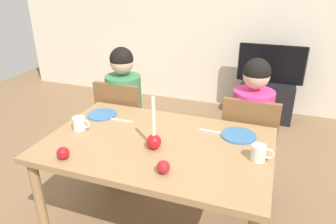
{
  "coord_description": "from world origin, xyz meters",
  "views": [
    {
      "loc": [
        0.63,
        -1.56,
        1.71
      ],
      "look_at": [
        0.0,
        0.2,
        0.87
      ],
      "focal_mm": 33.06,
      "sensor_mm": 36.0,
      "label": 1
    }
  ],
  "objects": [
    {
      "name": "person_left_child",
      "position": [
        -0.56,
        0.64,
        0.57
      ],
      "size": [
        0.3,
        0.3,
        1.17
      ],
      "color": "#33384C",
      "rests_on": "ground"
    },
    {
      "name": "plate_right",
      "position": [
        0.47,
        0.24,
        0.76
      ],
      "size": [
        0.22,
        0.22,
        0.01
      ],
      "primitive_type": "cylinder",
      "color": "teal",
      "rests_on": "dining_table"
    },
    {
      "name": "back_wall",
      "position": [
        0.0,
        2.6,
        1.3
      ],
      "size": [
        6.4,
        0.1,
        2.6
      ],
      "primitive_type": "cube",
      "color": "beige",
      "rests_on": "ground"
    },
    {
      "name": "apple_near_candle",
      "position": [
        -0.43,
        -0.36,
        0.79
      ],
      "size": [
        0.07,
        0.07,
        0.07
      ],
      "primitive_type": "sphere",
      "color": "#AD151C",
      "rests_on": "dining_table"
    },
    {
      "name": "chair_right",
      "position": [
        0.51,
        0.61,
        0.51
      ],
      "size": [
        0.4,
        0.4,
        0.9
      ],
      "color": "brown",
      "rests_on": "ground"
    },
    {
      "name": "mug_right",
      "position": [
        0.61,
        0.0,
        0.8
      ],
      "size": [
        0.13,
        0.08,
        0.09
      ],
      "color": "silver",
      "rests_on": "dining_table"
    },
    {
      "name": "tv_stand",
      "position": [
        0.58,
        2.3,
        0.24
      ],
      "size": [
        0.64,
        0.4,
        0.48
      ],
      "primitive_type": "cube",
      "color": "black",
      "rests_on": "ground"
    },
    {
      "name": "mug_left",
      "position": [
        -0.55,
        -0.02,
        0.79
      ],
      "size": [
        0.13,
        0.08,
        0.09
      ],
      "color": "silver",
      "rests_on": "dining_table"
    },
    {
      "name": "apple_by_left_plate",
      "position": [
        0.15,
        -0.29,
        0.79
      ],
      "size": [
        0.07,
        0.07,
        0.07
      ],
      "primitive_type": "sphere",
      "color": "#AF1A21",
      "rests_on": "dining_table"
    },
    {
      "name": "fork_right",
      "position": [
        0.3,
        0.25,
        0.75
      ],
      "size": [
        0.18,
        0.02,
        0.01
      ],
      "primitive_type": "cube",
      "rotation": [
        0.0,
        0.0,
        -0.02
      ],
      "color": "silver",
      "rests_on": "dining_table"
    },
    {
      "name": "person_right_child",
      "position": [
        0.51,
        0.64,
        0.57
      ],
      "size": [
        0.3,
        0.3,
        1.17
      ],
      "color": "#33384C",
      "rests_on": "ground"
    },
    {
      "name": "plate_left",
      "position": [
        -0.53,
        0.23,
        0.76
      ],
      "size": [
        0.21,
        0.21,
        0.01
      ],
      "primitive_type": "cylinder",
      "color": "teal",
      "rests_on": "dining_table"
    },
    {
      "name": "candle_centerpiece",
      "position": [
        0.01,
        -0.08,
        0.82
      ],
      "size": [
        0.09,
        0.09,
        0.33
      ],
      "color": "red",
      "rests_on": "dining_table"
    },
    {
      "name": "dining_table",
      "position": [
        0.0,
        0.0,
        0.67
      ],
      "size": [
        1.4,
        0.9,
        0.75
      ],
      "color": "#99754C",
      "rests_on": "ground"
    },
    {
      "name": "tv",
      "position": [
        0.58,
        2.3,
        0.71
      ],
      "size": [
        0.79,
        0.05,
        0.46
      ],
      "color": "black",
      "rests_on": "tv_stand"
    },
    {
      "name": "fork_left",
      "position": [
        -0.35,
        0.2,
        0.75
      ],
      "size": [
        0.18,
        0.02,
        0.01
      ],
      "primitive_type": "cube",
      "rotation": [
        0.0,
        0.0,
        0.05
      ],
      "color": "silver",
      "rests_on": "dining_table"
    },
    {
      "name": "chair_left",
      "position": [
        -0.56,
        0.61,
        0.51
      ],
      "size": [
        0.4,
        0.4,
        0.9
      ],
      "color": "brown",
      "rests_on": "ground"
    }
  ]
}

